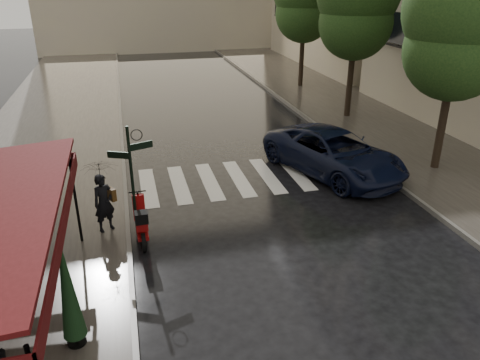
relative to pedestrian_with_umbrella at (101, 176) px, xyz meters
name	(u,v)px	position (x,y,z in m)	size (l,w,h in m)	color
ground	(198,292)	(2.00, -3.21, -1.74)	(120.00, 120.00, 0.00)	black
sidewalk_near	(50,139)	(-2.50, 8.79, -1.68)	(6.00, 60.00, 0.12)	#38332D
sidewalk_far	(360,116)	(12.25, 8.79, -1.68)	(5.50, 60.00, 0.12)	#38332D
curb_near	(122,133)	(0.55, 8.79, -1.67)	(0.12, 60.00, 0.16)	#595651
curb_far	(308,119)	(9.45, 8.79, -1.67)	(0.12, 60.00, 0.16)	#595651
crosswalk	(253,177)	(4.97, 2.79, -1.74)	(7.85, 3.20, 0.01)	silver
signpost	(132,173)	(0.80, -0.21, 0.09)	(1.17, 0.29, 3.10)	black
tree_near	(462,17)	(11.60, 1.79, 3.58)	(3.80, 3.80, 7.99)	black
pedestrian_with_umbrella	(101,176)	(0.00, 0.00, 0.00)	(1.33, 1.34, 2.44)	black
scooter	(141,222)	(0.92, -0.59, -1.20)	(0.47, 1.77, 1.16)	black
parked_car	(333,153)	(7.84, 2.47, -0.97)	(2.56, 5.55, 1.54)	black
parasol_back	(67,289)	(-0.53, -4.35, -0.35)	(0.44, 0.44, 2.37)	black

